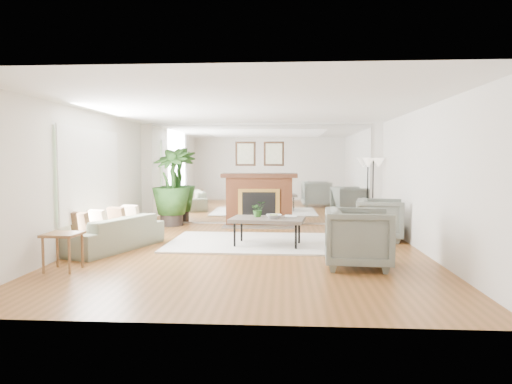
# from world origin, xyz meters

# --- Properties ---
(ground) EXTENTS (7.00, 7.00, 0.00)m
(ground) POSITION_xyz_m (0.00, 0.00, 0.00)
(ground) COLOR brown
(ground) RESTS_ON ground
(wall_left) EXTENTS (0.02, 7.00, 2.50)m
(wall_left) POSITION_xyz_m (-2.99, 0.00, 1.25)
(wall_left) COLOR silver
(wall_left) RESTS_ON ground
(wall_right) EXTENTS (0.02, 7.00, 2.50)m
(wall_right) POSITION_xyz_m (2.99, 0.00, 1.25)
(wall_right) COLOR silver
(wall_right) RESTS_ON ground
(wall_back) EXTENTS (6.00, 0.02, 2.50)m
(wall_back) POSITION_xyz_m (0.00, 3.49, 1.25)
(wall_back) COLOR silver
(wall_back) RESTS_ON ground
(mirror_panel) EXTENTS (5.40, 0.04, 2.40)m
(mirror_panel) POSITION_xyz_m (0.00, 3.47, 1.25)
(mirror_panel) COLOR silver
(mirror_panel) RESTS_ON wall_back
(window_panel) EXTENTS (0.04, 2.40, 1.50)m
(window_panel) POSITION_xyz_m (-2.96, 0.40, 1.35)
(window_panel) COLOR #B2E09E
(window_panel) RESTS_ON wall_left
(fireplace) EXTENTS (1.85, 0.83, 2.05)m
(fireplace) POSITION_xyz_m (0.00, 3.26, 0.66)
(fireplace) COLOR brown
(fireplace) RESTS_ON ground
(area_rug) EXTENTS (3.17, 2.29, 0.03)m
(area_rug) POSITION_xyz_m (-0.01, 0.85, 0.02)
(area_rug) COLOR silver
(area_rug) RESTS_ON ground
(coffee_table) EXTENTS (1.43, 0.95, 0.53)m
(coffee_table) POSITION_xyz_m (0.30, 0.53, 0.49)
(coffee_table) COLOR #574E45
(coffee_table) RESTS_ON ground
(sofa) EXTENTS (1.44, 2.18, 0.59)m
(sofa) POSITION_xyz_m (-2.45, 0.10, 0.30)
(sofa) COLOR slate
(sofa) RESTS_ON ground
(armchair_back) EXTENTS (1.07, 1.05, 0.83)m
(armchair_back) POSITION_xyz_m (2.52, 1.35, 0.42)
(armchair_back) COLOR slate
(armchair_back) RESTS_ON ground
(armchair_front) EXTENTS (1.03, 1.01, 0.88)m
(armchair_front) POSITION_xyz_m (1.71, -1.01, 0.44)
(armchair_front) COLOR slate
(armchair_front) RESTS_ON ground
(side_table) EXTENTS (0.49, 0.49, 0.55)m
(side_table) POSITION_xyz_m (-2.57, -1.49, 0.46)
(side_table) COLOR brown
(side_table) RESTS_ON ground
(potted_ficus) EXTENTS (1.16, 1.16, 1.90)m
(potted_ficus) POSITION_xyz_m (-2.13, 3.10, 1.01)
(potted_ficus) COLOR black
(potted_ficus) RESTS_ON ground
(floor_lamp) EXTENTS (0.54, 0.30, 1.65)m
(floor_lamp) POSITION_xyz_m (2.70, 3.10, 1.41)
(floor_lamp) COLOR black
(floor_lamp) RESTS_ON ground
(tabletop_plant) EXTENTS (0.32, 0.29, 0.29)m
(tabletop_plant) POSITION_xyz_m (0.12, 0.66, 0.68)
(tabletop_plant) COLOR #346726
(tabletop_plant) RESTS_ON coffee_table
(fruit_bowl) EXTENTS (0.30, 0.30, 0.07)m
(fruit_bowl) POSITION_xyz_m (0.42, 0.48, 0.57)
(fruit_bowl) COLOR brown
(fruit_bowl) RESTS_ON coffee_table
(book) EXTENTS (0.23, 0.30, 0.02)m
(book) POSITION_xyz_m (0.62, 0.69, 0.55)
(book) COLOR brown
(book) RESTS_ON coffee_table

